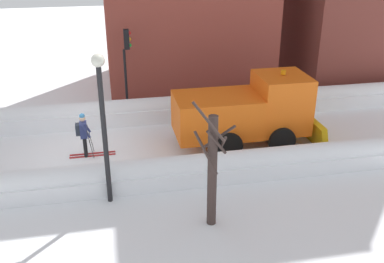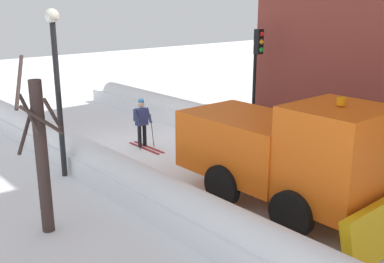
% 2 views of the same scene
% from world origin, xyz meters
% --- Properties ---
extents(ground_plane, '(80.00, 80.00, 0.00)m').
position_xyz_m(ground_plane, '(0.00, 10.00, 0.00)').
color(ground_plane, white).
extents(snowbank_left, '(1.10, 36.00, 1.13)m').
position_xyz_m(snowbank_left, '(-2.91, 10.00, 0.51)').
color(snowbank_left, white).
rests_on(snowbank_left, ground).
extents(snowbank_right, '(1.10, 36.00, 1.02)m').
position_xyz_m(snowbank_right, '(2.91, 10.00, 0.44)').
color(snowbank_right, white).
rests_on(snowbank_right, ground).
extents(plow_truck, '(3.20, 5.98, 3.12)m').
position_xyz_m(plow_truck, '(0.32, 6.77, 1.48)').
color(plow_truck, orange).
rests_on(plow_truck, ground).
extents(skier, '(0.62, 1.80, 1.81)m').
position_xyz_m(skier, '(0.15, 0.14, 1.00)').
color(skier, black).
rests_on(skier, ground).
extents(traffic_light_pole, '(0.28, 0.42, 4.17)m').
position_xyz_m(traffic_light_pole, '(-3.72, 2.17, 2.94)').
color(traffic_light_pole, black).
rests_on(traffic_light_pole, ground).
extents(street_lamp, '(0.40, 0.40, 4.96)m').
position_xyz_m(street_lamp, '(3.63, 1.00, 3.16)').
color(street_lamp, black).
rests_on(street_lamp, ground).
extents(bare_tree_near, '(1.15, 1.25, 4.03)m').
position_xyz_m(bare_tree_near, '(5.49, 3.99, 1.90)').
color(bare_tree_near, '#392C28').
rests_on(bare_tree_near, ground).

